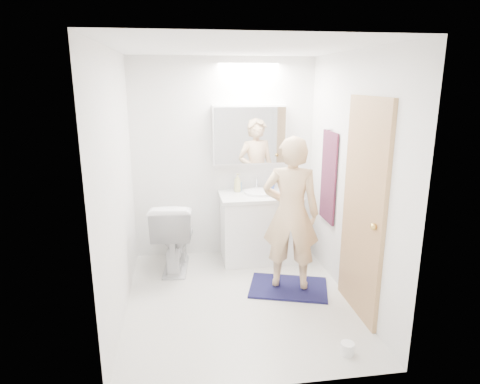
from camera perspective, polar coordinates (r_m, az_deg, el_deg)
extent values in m
plane|color=silver|center=(4.33, -0.17, -14.46)|extent=(2.50, 2.50, 0.00)
plane|color=white|center=(3.78, -0.20, 19.14)|extent=(2.50, 2.50, 0.00)
plane|color=white|center=(5.09, -2.22, 4.49)|extent=(2.50, 0.00, 2.50)
plane|color=white|center=(2.70, 3.64, -5.12)|extent=(2.50, 0.00, 2.50)
plane|color=white|center=(3.88, -16.47, 0.55)|extent=(0.00, 2.50, 2.50)
plane|color=white|center=(4.18, 14.92, 1.66)|extent=(0.00, 2.50, 2.50)
cube|color=white|center=(5.09, 2.66, -4.97)|extent=(0.90, 0.55, 0.78)
cube|color=white|center=(4.97, 2.72, -0.52)|extent=(0.95, 0.58, 0.04)
cylinder|color=white|center=(4.98, 2.66, -0.04)|extent=(0.36, 0.36, 0.03)
cylinder|color=silver|center=(5.15, 2.26, 1.20)|extent=(0.02, 0.02, 0.16)
cube|color=white|center=(5.01, 1.28, 7.81)|extent=(0.88, 0.14, 0.70)
cube|color=silver|center=(4.94, 1.43, 7.70)|extent=(0.84, 0.01, 0.66)
imported|color=white|center=(4.89, -8.99, -5.74)|extent=(0.54, 0.85, 0.82)
cube|color=#16133C|center=(4.55, 6.62, -12.81)|extent=(0.93, 0.76, 0.02)
imported|color=#DCB384|center=(4.23, 6.95, -2.93)|extent=(0.66, 0.53, 1.57)
cube|color=tan|center=(3.91, 16.45, -2.38)|extent=(0.04, 0.80, 2.00)
sphere|color=gold|center=(3.65, 17.76, -4.54)|extent=(0.06, 0.06, 0.06)
cube|color=#102235|center=(4.69, 11.98, 2.01)|extent=(0.02, 0.42, 1.00)
cylinder|color=silver|center=(4.60, 12.18, 8.33)|extent=(0.07, 0.02, 0.02)
imported|color=#C3C07E|center=(5.04, -0.35, 1.28)|extent=(0.12, 0.12, 0.23)
imported|color=#5F94CD|center=(5.07, -0.23, 0.97)|extent=(0.09, 0.09, 0.16)
imported|color=#3C59B5|center=(5.13, 4.28, 0.76)|extent=(0.11, 0.11, 0.10)
cylinder|color=white|center=(3.67, 14.42, -19.98)|extent=(0.11, 0.11, 0.10)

